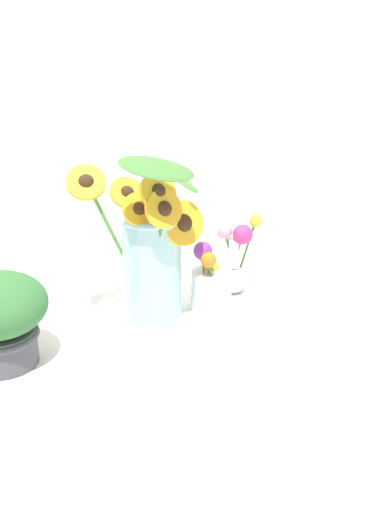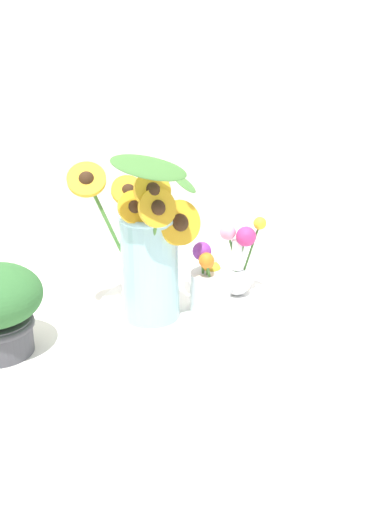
{
  "view_description": "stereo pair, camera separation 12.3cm",
  "coord_description": "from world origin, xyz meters",
  "px_view_note": "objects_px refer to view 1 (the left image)",
  "views": [
    {
      "loc": [
        -0.61,
        -0.84,
        0.6
      ],
      "look_at": [
        0.02,
        0.1,
        0.14
      ],
      "focal_mm": 42.0,
      "sensor_mm": 36.0,
      "label": 1
    },
    {
      "loc": [
        -0.5,
        -0.9,
        0.6
      ],
      "look_at": [
        0.02,
        0.1,
        0.14
      ],
      "focal_mm": 42.0,
      "sensor_mm": 36.0,
      "label": 2
    }
  ],
  "objects_px": {
    "serving_tray": "(192,310)",
    "potted_plant": "(0,316)",
    "vase_small_center": "(210,282)",
    "vase_bulb_right": "(235,260)",
    "mason_jar_sunflowers": "(152,256)"
  },
  "relations": [
    {
      "from": "serving_tray",
      "to": "potted_plant",
      "type": "height_order",
      "value": "potted_plant"
    },
    {
      "from": "potted_plant",
      "to": "mason_jar_sunflowers",
      "type": "bearing_deg",
      "value": -6.77
    },
    {
      "from": "serving_tray",
      "to": "mason_jar_sunflowers",
      "type": "distance_m",
      "value": 0.18
    },
    {
      "from": "vase_small_center",
      "to": "vase_bulb_right",
      "type": "height_order",
      "value": "vase_bulb_right"
    },
    {
      "from": "vase_bulb_right",
      "to": "vase_small_center",
      "type": "bearing_deg",
      "value": -160.32
    },
    {
      "from": "serving_tray",
      "to": "vase_bulb_right",
      "type": "xyz_separation_m",
      "value": [
        0.12,
        0.0,
        0.09
      ]
    },
    {
      "from": "mason_jar_sunflowers",
      "to": "vase_small_center",
      "type": "bearing_deg",
      "value": -12.78
    },
    {
      "from": "vase_small_center",
      "to": "potted_plant",
      "type": "xyz_separation_m",
      "value": [
        -0.42,
        0.06,
        0.02
      ]
    },
    {
      "from": "serving_tray",
      "to": "mason_jar_sunflowers",
      "type": "height_order",
      "value": "mason_jar_sunflowers"
    },
    {
      "from": "mason_jar_sunflowers",
      "to": "potted_plant",
      "type": "height_order",
      "value": "mason_jar_sunflowers"
    },
    {
      "from": "serving_tray",
      "to": "vase_small_center",
      "type": "xyz_separation_m",
      "value": [
        0.03,
        -0.03,
        0.07
      ]
    },
    {
      "from": "serving_tray",
      "to": "mason_jar_sunflowers",
      "type": "xyz_separation_m",
      "value": [
        -0.09,
        -0.0,
        0.15
      ]
    },
    {
      "from": "mason_jar_sunflowers",
      "to": "vase_bulb_right",
      "type": "bearing_deg",
      "value": 1.37
    },
    {
      "from": "mason_jar_sunflowers",
      "to": "vase_small_center",
      "type": "relative_size",
      "value": 2.38
    },
    {
      "from": "serving_tray",
      "to": "mason_jar_sunflowers",
      "type": "relative_size",
      "value": 1.11
    }
  ]
}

